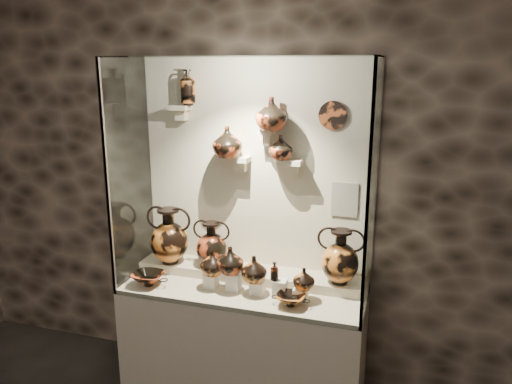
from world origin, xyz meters
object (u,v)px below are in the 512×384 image
jug_c (254,269)px  lekythos_small (275,270)px  kylix_left (148,278)px  ovoid_vase_c (281,148)px  jug_a (212,263)px  lekythos_tall (188,85)px  amphora_mid (212,244)px  kylix_right (291,299)px  jug_b (230,260)px  ovoid_vase_b (271,114)px  jug_e (304,279)px  ovoid_vase_a (227,142)px  amphora_right (340,256)px  amphora_left (169,236)px

jug_c → lekythos_small: (0.14, 0.00, 0.01)m
kylix_left → ovoid_vase_c: ovoid_vase_c is taller
jug_a → lekythos_tall: size_ratio=0.63×
amphora_mid → kylix_right: (0.67, -0.31, -0.19)m
jug_b → ovoid_vase_b: (0.21, 0.25, 0.97)m
jug_e → ovoid_vase_a: size_ratio=0.69×
jug_a → ovoid_vase_a: 0.85m
amphora_mid → ovoid_vase_b: bearing=16.9°
kylix_right → amphora_right: bearing=24.7°
amphora_mid → ovoid_vase_a: bearing=27.8°
jug_a → kylix_left: 0.48m
jug_a → ovoid_vase_a: size_ratio=0.82×
lekythos_small → lekythos_tall: bearing=163.8°
lekythos_tall → ovoid_vase_a: size_ratio=1.29×
jug_c → ovoid_vase_b: (0.04, 0.25, 1.02)m
amphora_mid → jug_e: (0.74, -0.22, -0.08)m
jug_b → kylix_left: bearing=-158.1°
jug_e → lekythos_tall: (-0.92, 0.30, 1.22)m
amphora_right → kylix_left: bearing=-163.9°
lekythos_small → ovoid_vase_c: size_ratio=0.85×
amphora_right → kylix_right: bearing=-129.0°
amphora_left → lekythos_small: (0.86, -0.19, -0.09)m
amphora_mid → ovoid_vase_b: size_ratio=1.52×
kylix_left → amphora_right: bearing=37.2°
kylix_left → jug_a: bearing=35.7°
amphora_mid → jug_a: (0.09, -0.22, -0.05)m
kylix_left → ovoid_vase_a: (0.48, 0.34, 0.94)m
amphora_left → amphora_mid: bearing=7.5°
lekythos_small → ovoid_vase_c: bearing=104.1°
lekythos_small → ovoid_vase_a: ovoid_vase_a is taller
jug_b → jug_c: bearing=13.2°
kylix_right → lekythos_small: bearing=122.9°
ovoid_vase_c → jug_c: bearing=-119.9°
amphora_left → jug_c: 0.75m
jug_e → ovoid_vase_c: bearing=107.5°
jug_b → kylix_right: bearing=1.6°
jug_a → ovoid_vase_b: ovoid_vase_b is taller
jug_e → lekythos_small: 0.20m
amphora_mid → amphora_right: 0.94m
ovoid_vase_b → kylix_left: bearing=-150.9°
amphora_left → lekythos_tall: size_ratio=1.51×
amphora_mid → lekythos_tall: (-0.19, 0.08, 1.14)m
lekythos_tall → ovoid_vase_a: lekythos_tall is taller
ovoid_vase_b → ovoid_vase_a: bearing=-174.3°
kylix_right → lekythos_tall: size_ratio=0.86×
amphora_right → jug_b: amphora_right is taller
jug_c → jug_e: jug_c is taller
amphora_left → amphora_right: (1.27, 0.02, -0.02)m
jug_e → ovoid_vase_a: 1.07m
jug_e → lekythos_tall: size_ratio=0.53×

